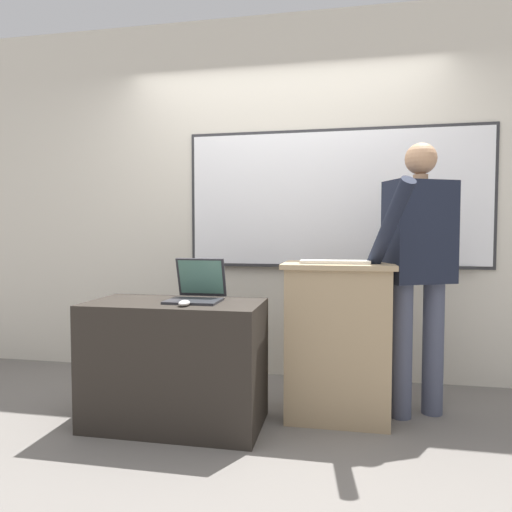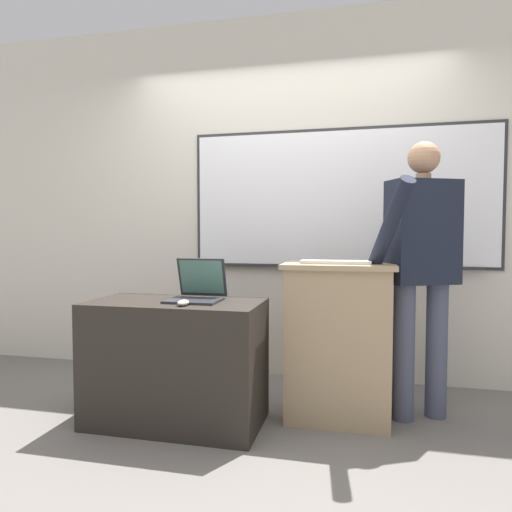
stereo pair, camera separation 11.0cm
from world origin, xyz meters
TOP-DOWN VIEW (x-y plane):
  - ground_plane at (0.00, 0.00)m, footprint 30.00×30.00m
  - back_wall at (0.02, 1.37)m, footprint 6.40×0.17m
  - lectern_podium at (0.45, 0.54)m, footprint 0.68×0.46m
  - side_desk at (-0.51, 0.24)m, footprint 1.04×0.53m
  - person_presenter at (0.95, 0.65)m, footprint 0.59×0.69m
  - laptop at (-0.39, 0.32)m, footprint 0.31×0.31m
  - wireless_keyboard at (0.43, 0.48)m, footprint 0.42×0.14m
  - computer_mouse_by_laptop at (-0.40, 0.09)m, footprint 0.06×0.10m

SIDE VIEW (x-z plane):
  - ground_plane at x=0.00m, z-range 0.00..0.00m
  - side_desk at x=-0.51m, z-range 0.00..0.75m
  - lectern_podium at x=0.45m, z-range 0.00..0.97m
  - computer_mouse_by_laptop at x=-0.40m, z-range 0.75..0.78m
  - laptop at x=-0.39m, z-range 0.69..0.94m
  - wireless_keyboard at x=0.43m, z-range 0.97..0.99m
  - person_presenter at x=0.95m, z-range 0.13..1.85m
  - back_wall at x=0.02m, z-range 0.00..2.88m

